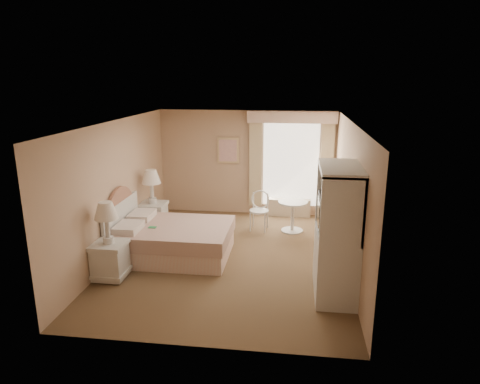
# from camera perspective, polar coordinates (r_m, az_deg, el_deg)

# --- Properties ---
(room) EXTENTS (4.21, 5.51, 2.51)m
(room) POSITION_cam_1_polar(r_m,az_deg,el_deg) (7.64, -1.40, -0.09)
(room) COLOR brown
(room) RESTS_ON ground
(window) EXTENTS (2.05, 0.22, 2.51)m
(window) POSITION_cam_1_polar(r_m,az_deg,el_deg) (10.12, 6.79, 4.12)
(window) COLOR white
(window) RESTS_ON room
(framed_art) EXTENTS (0.52, 0.04, 0.62)m
(framed_art) POSITION_cam_1_polar(r_m,az_deg,el_deg) (10.26, -1.61, 5.56)
(framed_art) COLOR tan
(framed_art) RESTS_ON room
(bed) EXTENTS (2.08, 1.58, 1.39)m
(bed) POSITION_cam_1_polar(r_m,az_deg,el_deg) (8.12, -9.33, -6.15)
(bed) COLOR #E3A994
(bed) RESTS_ON room
(nightstand_near) EXTENTS (0.54, 0.54, 1.30)m
(nightstand_near) POSITION_cam_1_polar(r_m,az_deg,el_deg) (7.40, -17.04, -7.48)
(nightstand_near) COLOR silver
(nightstand_near) RESTS_ON room
(nightstand_far) EXTENTS (0.56, 0.56, 1.35)m
(nightstand_far) POSITION_cam_1_polar(r_m,az_deg,el_deg) (9.34, -11.54, -2.28)
(nightstand_far) COLOR silver
(nightstand_far) RESTS_ON room
(round_table) EXTENTS (0.64, 0.64, 0.67)m
(round_table) POSITION_cam_1_polar(r_m,az_deg,el_deg) (9.28, 7.03, -2.59)
(round_table) COLOR silver
(round_table) RESTS_ON room
(cafe_chair) EXTENTS (0.45, 0.45, 0.86)m
(cafe_chair) POSITION_cam_1_polar(r_m,az_deg,el_deg) (9.34, 2.62, -2.05)
(cafe_chair) COLOR silver
(cafe_chair) RESTS_ON room
(armoire) EXTENTS (0.60, 1.21, 2.01)m
(armoire) POSITION_cam_1_polar(r_m,az_deg,el_deg) (6.66, 12.82, -6.56)
(armoire) COLOR silver
(armoire) RESTS_ON room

